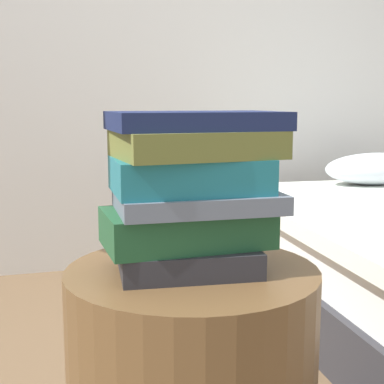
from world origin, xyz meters
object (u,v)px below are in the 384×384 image
Objects in this scene: book_charcoal at (185,255)px; book_teal at (188,174)px; book_olive at (196,144)px; book_navy at (196,121)px; book_slate at (198,201)px; book_forest at (186,227)px.

book_charcoal is 0.91× the size of book_teal.
book_olive is 0.93× the size of book_navy.
book_slate is at bearing -91.82° from book_navy.
book_charcoal is 0.87× the size of book_olive.
book_slate is at bearing -39.54° from book_teal.
book_charcoal is 0.20m from book_olive.
book_teal is (0.01, 0.00, 0.09)m from book_forest.
book_navy reaches higher than book_charcoal.
book_charcoal is at bearing 136.50° from book_slate.
book_charcoal is at bearing 139.39° from book_olive.
book_forest is at bearing -92.68° from book_charcoal.
book_teal reaches higher than book_forest.
book_forest is 0.15m from book_olive.
book_navy is at bearing 12.37° from book_teal.
book_slate reaches higher than book_charcoal.
book_teal is at bearing -52.18° from book_charcoal.
book_teal is 0.05m from book_olive.
book_olive reaches higher than book_forest.
book_teal is (-0.01, 0.01, 0.05)m from book_slate.
book_teal is at bearing 141.23° from book_slate.
book_forest is 0.98× the size of book_navy.
book_olive is (0.02, -0.01, 0.20)m from book_charcoal.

